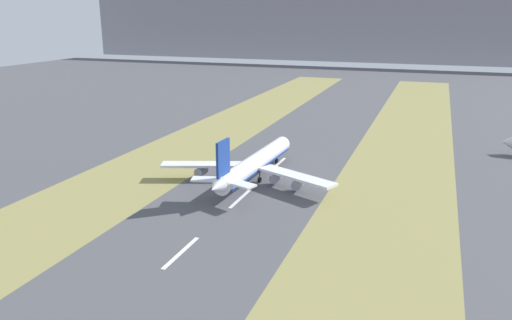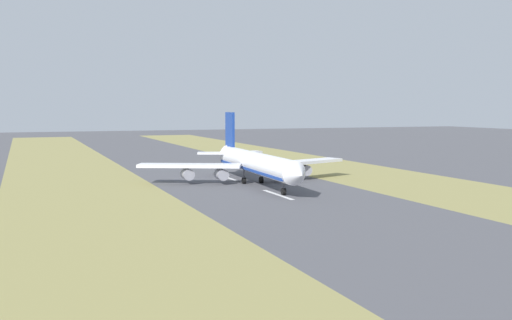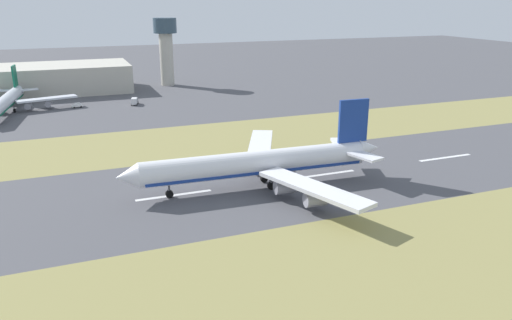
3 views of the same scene
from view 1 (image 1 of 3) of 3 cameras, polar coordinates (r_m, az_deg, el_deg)
ground_plane at (r=172.41m, az=-0.00°, el=-2.79°), size 800.00×800.00×0.00m
grass_median_west at (r=191.66m, az=-12.76°, el=-1.21°), size 40.00×600.00×0.01m
grass_median_east at (r=163.60m, az=15.04°, el=-4.46°), size 40.00×600.00×0.01m
centreline_dash_near at (r=126.58m, az=-8.55°, el=-10.40°), size 1.20×18.00×0.01m
centreline_dash_mid at (r=159.74m, az=-1.77°, el=-4.39°), size 1.20×18.00×0.01m
centreline_dash_far at (r=195.48m, az=2.55°, el=-0.47°), size 1.20×18.00×0.01m
airplane_main_jet at (r=174.52m, az=-0.24°, el=-0.47°), size 64.07×67.18×20.20m
mountain_ridge at (r=675.39m, az=15.78°, el=15.64°), size 800.00×120.00×109.07m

